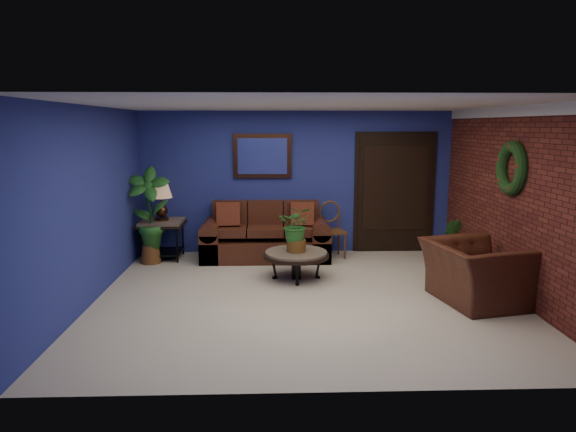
{
  "coord_description": "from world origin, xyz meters",
  "views": [
    {
      "loc": [
        -0.46,
        -6.54,
        2.25
      ],
      "look_at": [
        -0.22,
        0.55,
        0.99
      ],
      "focal_mm": 32.0,
      "sensor_mm": 36.0,
      "label": 1
    }
  ],
  "objects_px": {
    "sofa": "(266,239)",
    "end_table": "(162,229)",
    "armchair": "(475,273)",
    "side_chair": "(331,226)",
    "coffee_table": "(296,255)",
    "table_lamp": "(161,197)"
  },
  "relations": [
    {
      "from": "table_lamp",
      "to": "side_chair",
      "type": "xyz_separation_m",
      "value": [
        2.88,
        0.07,
        -0.53
      ]
    },
    {
      "from": "end_table",
      "to": "armchair",
      "type": "bearing_deg",
      "value": -27.74
    },
    {
      "from": "coffee_table",
      "to": "side_chair",
      "type": "bearing_deg",
      "value": 63.06
    },
    {
      "from": "end_table",
      "to": "armchair",
      "type": "height_order",
      "value": "armchair"
    },
    {
      "from": "table_lamp",
      "to": "armchair",
      "type": "bearing_deg",
      "value": -27.74
    },
    {
      "from": "end_table",
      "to": "side_chair",
      "type": "bearing_deg",
      "value": 1.39
    },
    {
      "from": "coffee_table",
      "to": "end_table",
      "type": "distance_m",
      "value": 2.54
    },
    {
      "from": "side_chair",
      "to": "coffee_table",
      "type": "bearing_deg",
      "value": -127.1
    },
    {
      "from": "coffee_table",
      "to": "side_chair",
      "type": "height_order",
      "value": "side_chair"
    },
    {
      "from": "sofa",
      "to": "end_table",
      "type": "distance_m",
      "value": 1.76
    },
    {
      "from": "coffee_table",
      "to": "armchair",
      "type": "xyz_separation_m",
      "value": [
        2.24,
        -1.1,
        0.03
      ]
    },
    {
      "from": "end_table",
      "to": "sofa",
      "type": "bearing_deg",
      "value": 1.02
    },
    {
      "from": "end_table",
      "to": "armchair",
      "type": "xyz_separation_m",
      "value": [
        4.45,
        -2.34,
        -0.12
      ]
    },
    {
      "from": "sofa",
      "to": "end_table",
      "type": "xyz_separation_m",
      "value": [
        -1.75,
        -0.03,
        0.19
      ]
    },
    {
      "from": "armchair",
      "to": "coffee_table",
      "type": "bearing_deg",
      "value": 52.05
    },
    {
      "from": "table_lamp",
      "to": "armchair",
      "type": "relative_size",
      "value": 0.52
    },
    {
      "from": "sofa",
      "to": "end_table",
      "type": "relative_size",
      "value": 2.95
    },
    {
      "from": "armchair",
      "to": "end_table",
      "type": "bearing_deg",
      "value": 50.39
    },
    {
      "from": "coffee_table",
      "to": "armchair",
      "type": "relative_size",
      "value": 0.81
    },
    {
      "from": "coffee_table",
      "to": "end_table",
      "type": "height_order",
      "value": "end_table"
    },
    {
      "from": "side_chair",
      "to": "armchair",
      "type": "relative_size",
      "value": 0.8
    },
    {
      "from": "sofa",
      "to": "side_chair",
      "type": "distance_m",
      "value": 1.15
    }
  ]
}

